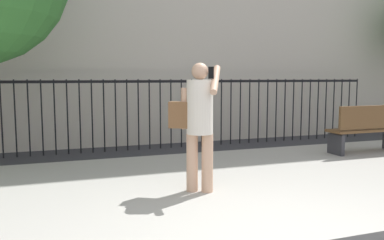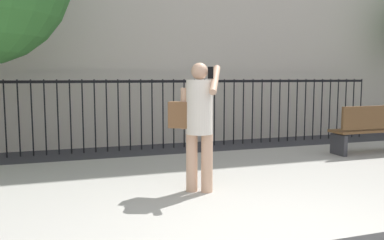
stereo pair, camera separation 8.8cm
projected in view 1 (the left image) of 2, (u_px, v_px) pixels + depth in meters
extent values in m
cube|color=#9E9B93|center=(203.00, 189.00, 5.57)|extent=(28.00, 4.40, 0.15)
cube|color=black|center=(144.00, 81.00, 8.88)|extent=(12.00, 0.04, 0.06)
cylinder|color=black|center=(1.00, 119.00, 7.98)|extent=(0.03, 0.03, 1.60)
cylinder|color=black|center=(15.00, 119.00, 8.07)|extent=(0.03, 0.03, 1.60)
cylinder|color=black|center=(29.00, 118.00, 8.15)|extent=(0.03, 0.03, 1.60)
cylinder|color=black|center=(42.00, 118.00, 8.24)|extent=(0.03, 0.03, 1.60)
cylinder|color=black|center=(55.00, 117.00, 8.32)|extent=(0.03, 0.03, 1.60)
cylinder|color=black|center=(68.00, 117.00, 8.41)|extent=(0.03, 0.03, 1.60)
cylinder|color=black|center=(80.00, 117.00, 8.49)|extent=(0.03, 0.03, 1.60)
cylinder|color=black|center=(92.00, 116.00, 8.58)|extent=(0.03, 0.03, 1.60)
cylinder|color=black|center=(104.00, 116.00, 8.66)|extent=(0.03, 0.03, 1.60)
cylinder|color=black|center=(116.00, 115.00, 8.75)|extent=(0.03, 0.03, 1.60)
cylinder|color=black|center=(127.00, 115.00, 8.83)|extent=(0.03, 0.03, 1.60)
cylinder|color=black|center=(138.00, 115.00, 8.92)|extent=(0.03, 0.03, 1.60)
cylinder|color=black|center=(150.00, 114.00, 9.00)|extent=(0.03, 0.03, 1.60)
cylinder|color=black|center=(160.00, 114.00, 9.09)|extent=(0.03, 0.03, 1.60)
cylinder|color=black|center=(171.00, 114.00, 9.17)|extent=(0.03, 0.03, 1.60)
cylinder|color=black|center=(181.00, 113.00, 9.26)|extent=(0.03, 0.03, 1.60)
cylinder|color=black|center=(192.00, 113.00, 9.34)|extent=(0.03, 0.03, 1.60)
cylinder|color=black|center=(202.00, 113.00, 9.43)|extent=(0.03, 0.03, 1.60)
cylinder|color=black|center=(212.00, 112.00, 9.51)|extent=(0.03, 0.03, 1.60)
cylinder|color=black|center=(221.00, 112.00, 9.60)|extent=(0.03, 0.03, 1.60)
cylinder|color=black|center=(231.00, 112.00, 9.68)|extent=(0.03, 0.03, 1.60)
cylinder|color=black|center=(240.00, 112.00, 9.77)|extent=(0.03, 0.03, 1.60)
cylinder|color=black|center=(249.00, 111.00, 9.85)|extent=(0.03, 0.03, 1.60)
cylinder|color=black|center=(258.00, 111.00, 9.94)|extent=(0.03, 0.03, 1.60)
cylinder|color=black|center=(267.00, 111.00, 10.02)|extent=(0.03, 0.03, 1.60)
cylinder|color=black|center=(276.00, 110.00, 10.11)|extent=(0.03, 0.03, 1.60)
cylinder|color=black|center=(285.00, 110.00, 10.19)|extent=(0.03, 0.03, 1.60)
cylinder|color=black|center=(293.00, 110.00, 10.28)|extent=(0.03, 0.03, 1.60)
cylinder|color=black|center=(301.00, 110.00, 10.36)|extent=(0.03, 0.03, 1.60)
cylinder|color=black|center=(310.00, 109.00, 10.45)|extent=(0.03, 0.03, 1.60)
cylinder|color=black|center=(318.00, 109.00, 10.53)|extent=(0.03, 0.03, 1.60)
cylinder|color=black|center=(326.00, 109.00, 10.62)|extent=(0.03, 0.03, 1.60)
cylinder|color=black|center=(333.00, 109.00, 10.70)|extent=(0.03, 0.03, 1.60)
cylinder|color=black|center=(341.00, 108.00, 10.79)|extent=(0.03, 0.03, 1.60)
cylinder|color=black|center=(349.00, 108.00, 10.88)|extent=(0.03, 0.03, 1.60)
cylinder|color=black|center=(356.00, 108.00, 10.96)|extent=(0.03, 0.03, 1.60)
cylinder|color=tan|center=(207.00, 163.00, 5.13)|extent=(0.15, 0.15, 0.76)
cylinder|color=tan|center=(192.00, 163.00, 5.16)|extent=(0.15, 0.15, 0.76)
cylinder|color=silver|center=(200.00, 107.00, 5.07)|extent=(0.46, 0.46, 0.70)
sphere|color=tan|center=(200.00, 71.00, 5.02)|extent=(0.22, 0.22, 0.22)
cylinder|color=tan|center=(215.00, 80.00, 5.00)|extent=(0.31, 0.47, 0.38)
cylinder|color=tan|center=(185.00, 108.00, 5.10)|extent=(0.09, 0.09, 0.53)
cube|color=black|center=(211.00, 73.00, 4.94)|extent=(0.07, 0.04, 0.15)
cube|color=brown|center=(180.00, 115.00, 5.12)|extent=(0.32, 0.27, 0.34)
cube|color=brown|center=(365.00, 130.00, 7.86)|extent=(1.60, 0.45, 0.05)
cube|color=brown|center=(373.00, 117.00, 7.65)|extent=(1.60, 0.06, 0.44)
cube|color=#333338|center=(336.00, 144.00, 7.65)|extent=(0.08, 0.41, 0.40)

